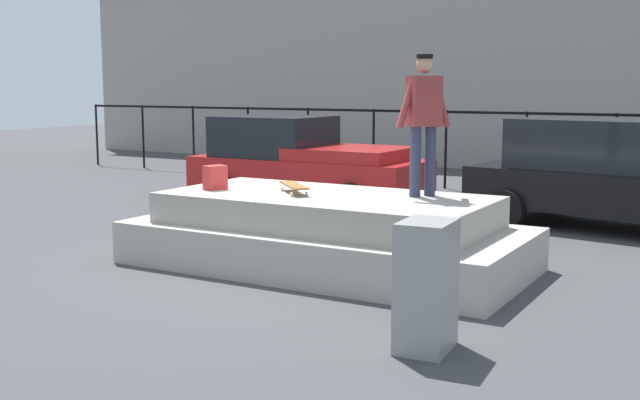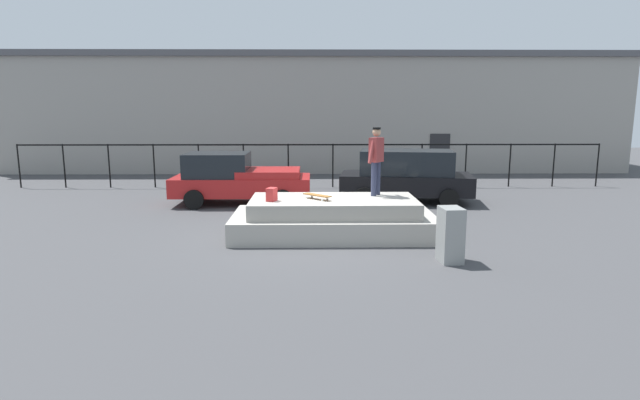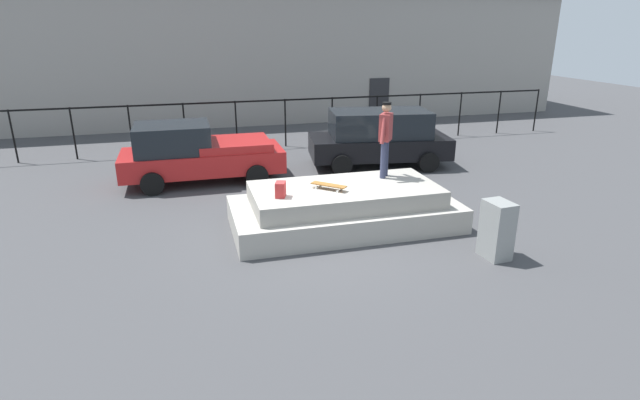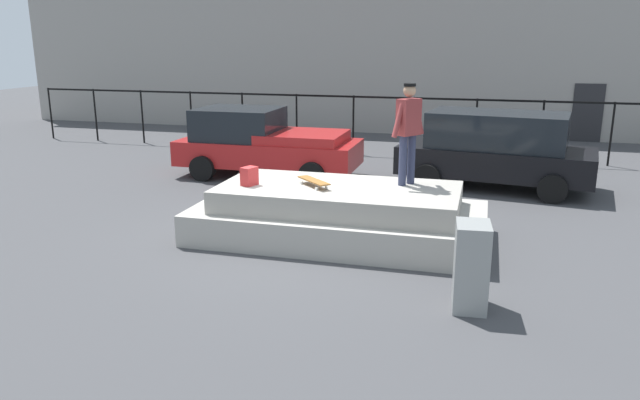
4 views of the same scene
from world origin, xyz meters
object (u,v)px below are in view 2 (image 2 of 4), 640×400
at_px(backpack, 272,194).
at_px(car_black_hatchback_mid, 406,175).
at_px(skateboard, 317,195).
at_px(utility_box, 450,235).
at_px(skateboarder, 376,156).
at_px(car_red_pickup_near, 237,178).

xyz_separation_m(backpack, car_black_hatchback_mid, (4.27, 5.09, -0.17)).
height_order(skateboard, utility_box, utility_box).
xyz_separation_m(skateboarder, utility_box, (1.25, -2.88, -1.40)).
relative_size(skateboard, backpack, 2.23).
relative_size(car_black_hatchback_mid, utility_box, 4.01).
xyz_separation_m(car_red_pickup_near, utility_box, (5.50, -6.88, -0.29)).
bearing_deg(utility_box, skateboard, 136.29).
height_order(backpack, car_black_hatchback_mid, car_black_hatchback_mid).
bearing_deg(backpack, skateboarder, -53.37).
height_order(backpack, utility_box, backpack).
distance_m(skateboard, utility_box, 3.65).
bearing_deg(backpack, utility_box, -97.80).
bearing_deg(backpack, car_black_hatchback_mid, -20.17).
distance_m(skateboarder, car_black_hatchback_mid, 4.68).
bearing_deg(skateboard, backpack, -169.41).
height_order(backpack, car_red_pickup_near, car_red_pickup_near).
bearing_deg(utility_box, car_black_hatchback_mid, 82.65).
xyz_separation_m(skateboarder, backpack, (-2.69, -0.81, -0.87)).
height_order(skateboarder, car_black_hatchback_mid, skateboarder).
xyz_separation_m(backpack, utility_box, (3.94, -2.07, -0.53)).
distance_m(backpack, utility_box, 4.48).
relative_size(backpack, utility_box, 0.28).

